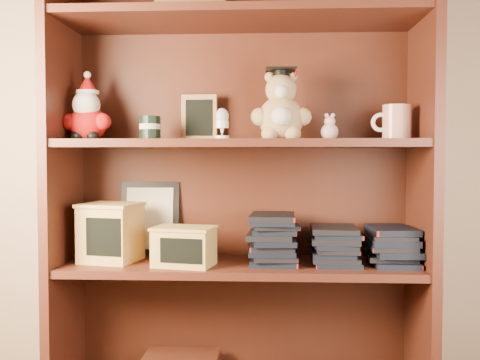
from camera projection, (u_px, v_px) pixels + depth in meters
The scene contains 16 objects.
bookcase at pixel (240, 192), 1.87m from camera, with size 1.20×0.35×1.60m.
shelf_lower at pixel (240, 266), 1.83m from camera, with size 1.14×0.33×0.02m.
shelf_upper at pixel (240, 144), 1.82m from camera, with size 1.14×0.33×0.02m.
santa_plush at pixel (87, 114), 1.83m from camera, with size 0.16×0.12×0.23m.
teachers_tin at pixel (150, 128), 1.83m from camera, with size 0.07×0.07×0.08m.
chalkboard_plaque at pixel (199, 119), 1.93m from camera, with size 0.12×0.07×0.16m.
egg_cup at pixel (222, 122), 1.74m from camera, with size 0.05×0.05×0.10m.
grad_teddy_bear at pixel (281, 112), 1.80m from camera, with size 0.19×0.17×0.24m.
pink_figurine at pixel (330, 129), 1.80m from camera, with size 0.06×0.06×0.09m.
teacher_mug at pixel (396, 122), 1.79m from camera, with size 0.12×0.09×0.11m.
certificate_frame at pixel (150, 218), 1.98m from camera, with size 0.21×0.05×0.26m.
treats_box at pixel (111, 232), 1.85m from camera, with size 0.21×0.21×0.19m.
pencils_box at pixel (184, 246), 1.77m from camera, with size 0.21×0.17×0.12m.
book_stack_left at pixel (274, 238), 1.82m from camera, with size 0.14×0.20×0.16m.
book_stack_mid at pixel (334, 244), 1.81m from camera, with size 0.14×0.20×0.13m.
book_stack_right at pixel (393, 247), 1.80m from camera, with size 0.14×0.20×0.11m.
Camera 1 is at (0.07, -0.51, 0.90)m, focal length 42.00 mm.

